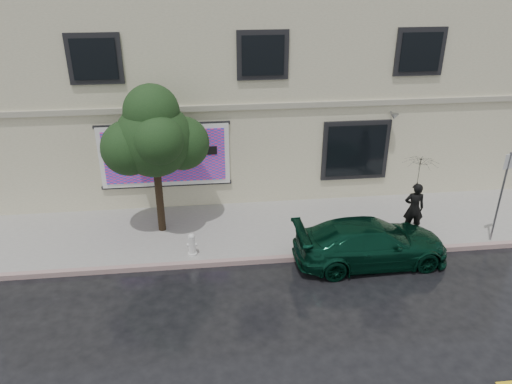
{
  "coord_description": "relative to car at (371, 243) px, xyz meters",
  "views": [
    {
      "loc": [
        -1.96,
        -10.4,
        8.12
      ],
      "look_at": [
        -0.52,
        2.2,
        1.92
      ],
      "focal_mm": 35.0,
      "sensor_mm": 36.0,
      "label": 1
    }
  ],
  "objects": [
    {
      "name": "sidewalk",
      "position": [
        -2.64,
        2.05,
        -0.56
      ],
      "size": [
        20.0,
        3.5,
        0.15
      ],
      "primitive_type": "cube",
      "color": "#9D9B94",
      "rests_on": "ground"
    },
    {
      "name": "pedestrian",
      "position": [
        1.71,
        1.21,
        0.36
      ],
      "size": [
        0.67,
        0.49,
        1.68
      ],
      "primitive_type": "imported",
      "rotation": [
        0.0,
        0.0,
        2.98
      ],
      "color": "black",
      "rests_on": "sidewalk"
    },
    {
      "name": "street_tree",
      "position": [
        -5.99,
        2.27,
        2.52
      ],
      "size": [
        2.23,
        2.23,
        4.14
      ],
      "color": "#2F2315",
      "rests_on": "sidewalk"
    },
    {
      "name": "umbrella",
      "position": [
        1.71,
        1.21,
        1.61
      ],
      "size": [
        1.29,
        1.29,
        0.82
      ],
      "primitive_type": "imported",
      "rotation": [
        0.0,
        0.0,
        0.18
      ],
      "color": "black",
      "rests_on": "pedestrian"
    },
    {
      "name": "billboard",
      "position": [
        -5.84,
        3.72,
        1.42
      ],
      "size": [
        4.3,
        0.16,
        2.2
      ],
      "color": "white",
      "rests_on": "ground"
    },
    {
      "name": "sign_pole",
      "position": [
        3.96,
        0.5,
        1.21
      ],
      "size": [
        0.34,
        0.13,
        2.85
      ],
      "rotation": [
        0.0,
        0.0,
        0.33
      ],
      "color": "gray",
      "rests_on": "sidewalk"
    },
    {
      "name": "car",
      "position": [
        0.0,
        0.0,
        0.0
      ],
      "size": [
        4.43,
        2.08,
        1.27
      ],
      "primitive_type": "imported",
      "rotation": [
        0.0,
        0.0,
        1.61
      ],
      "color": "black",
      "rests_on": "ground"
    },
    {
      "name": "fire_hydrant",
      "position": [
        -5.05,
        0.7,
        -0.15
      ],
      "size": [
        0.29,
        0.27,
        0.7
      ],
      "rotation": [
        0.0,
        0.0,
        -0.11
      ],
      "color": "silver",
      "rests_on": "sidewalk"
    },
    {
      "name": "curb",
      "position": [
        -2.64,
        0.3,
        -0.56
      ],
      "size": [
        20.0,
        0.18,
        0.16
      ],
      "primitive_type": "cube",
      "color": "gray",
      "rests_on": "ground"
    },
    {
      "name": "building",
      "position": [
        -2.64,
        7.8,
        2.86
      ],
      "size": [
        20.0,
        8.12,
        7.0
      ],
      "color": "beige",
      "rests_on": "ground"
    },
    {
      "name": "ground",
      "position": [
        -2.64,
        -1.2,
        -0.64
      ],
      "size": [
        90.0,
        90.0,
        0.0
      ],
      "primitive_type": "plane",
      "color": "black",
      "rests_on": "ground"
    }
  ]
}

